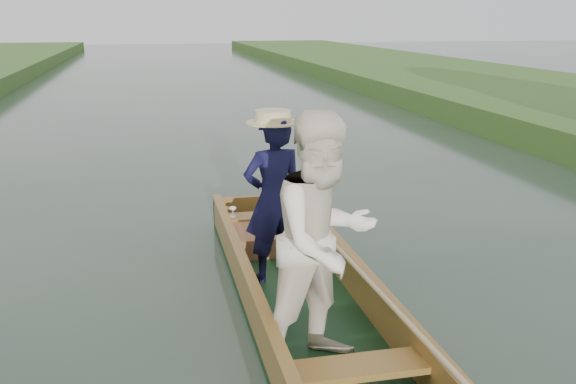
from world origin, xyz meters
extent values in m
plane|color=#283D30|center=(0.00, 0.00, 0.00)|extent=(120.00, 120.00, 0.00)
cube|color=black|center=(0.00, 0.00, 0.04)|extent=(1.10, 5.00, 0.08)
cube|color=olive|center=(-0.51, 0.00, 0.24)|extent=(0.08, 5.00, 0.32)
cube|color=olive|center=(0.51, 0.00, 0.24)|extent=(0.08, 5.00, 0.32)
cube|color=olive|center=(0.00, 2.46, 0.24)|extent=(1.10, 0.08, 0.32)
cube|color=olive|center=(-0.51, 0.00, 0.42)|extent=(0.10, 5.00, 0.04)
cube|color=olive|center=(0.51, 0.00, 0.42)|extent=(0.10, 5.00, 0.04)
cube|color=olive|center=(0.00, 1.90, 0.30)|extent=(0.94, 0.30, 0.05)
cube|color=olive|center=(0.00, -1.60, 0.30)|extent=(0.94, 0.30, 0.05)
imported|color=black|center=(-0.16, 0.53, 0.90)|extent=(0.65, 0.48, 1.65)
cylinder|color=beige|center=(-0.16, 0.53, 1.69)|extent=(0.52, 0.52, 0.12)
imported|color=white|center=(-0.10, -1.09, 1.04)|extent=(1.15, 1.04, 1.92)
cube|color=#9E3433|center=(-0.03, 1.51, 0.19)|extent=(0.85, 0.90, 0.22)
sphere|color=tan|center=(0.27, 1.41, 0.42)|extent=(0.22, 0.22, 0.22)
sphere|color=tan|center=(0.27, 1.40, 0.59)|extent=(0.17, 0.17, 0.17)
sphere|color=tan|center=(0.21, 1.40, 0.66)|extent=(0.06, 0.06, 0.06)
sphere|color=tan|center=(0.33, 1.40, 0.66)|extent=(0.06, 0.06, 0.06)
sphere|color=tan|center=(0.27, 1.34, 0.57)|extent=(0.07, 0.07, 0.07)
sphere|color=tan|center=(0.17, 1.39, 0.45)|extent=(0.08, 0.08, 0.08)
sphere|color=tan|center=(0.37, 1.39, 0.45)|extent=(0.08, 0.08, 0.08)
sphere|color=tan|center=(0.22, 1.38, 0.33)|extent=(0.09, 0.09, 0.09)
sphere|color=tan|center=(0.33, 1.38, 0.33)|extent=(0.09, 0.09, 0.09)
cylinder|color=silver|center=(-0.38, 1.90, 0.33)|extent=(0.07, 0.07, 0.01)
cylinder|color=silver|center=(-0.38, 1.90, 0.37)|extent=(0.01, 0.01, 0.08)
ellipsoid|color=silver|center=(-0.38, 1.90, 0.43)|extent=(0.09, 0.09, 0.05)
cylinder|color=tan|center=(0.43, -0.29, 0.46)|extent=(0.04, 4.60, 0.20)
camera|label=1|loc=(-1.30, -5.30, 2.61)|focal=40.00mm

